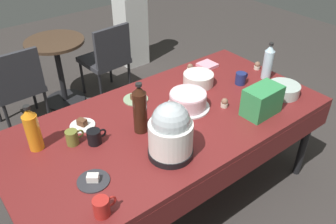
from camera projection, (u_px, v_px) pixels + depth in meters
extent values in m
plane|color=#383330|center=(168.00, 195.00, 2.78)|extent=(9.00, 9.00, 0.00)
cube|color=maroon|center=(168.00, 121.00, 2.36)|extent=(2.20, 1.10, 0.04)
cylinder|color=black|center=(305.00, 140.00, 2.79)|extent=(0.06, 0.06, 0.71)
cylinder|color=black|center=(7.00, 188.00, 2.36)|extent=(0.06, 0.06, 0.71)
cylinder|color=black|center=(221.00, 92.00, 3.40)|extent=(0.06, 0.06, 0.71)
cube|color=maroon|center=(224.00, 178.00, 2.07)|extent=(2.20, 0.01, 0.18)
cube|color=maroon|center=(126.00, 100.00, 2.78)|extent=(2.20, 0.01, 0.18)
cylinder|color=silver|center=(188.00, 107.00, 2.45)|extent=(0.31, 0.31, 0.01)
cylinder|color=beige|center=(188.00, 100.00, 2.42)|extent=(0.26, 0.26, 0.10)
cylinder|color=silver|center=(188.00, 94.00, 2.39)|extent=(0.25, 0.25, 0.01)
cylinder|color=black|center=(171.00, 152.00, 2.04)|extent=(0.27, 0.27, 0.04)
cylinder|color=white|center=(171.00, 137.00, 1.97)|extent=(0.26, 0.26, 0.18)
sphere|color=#B2BCC1|center=(171.00, 121.00, 1.91)|extent=(0.22, 0.22, 0.22)
cylinder|color=#B2C6BC|center=(284.00, 90.00, 2.58)|extent=(0.23, 0.23, 0.08)
cylinder|color=silver|center=(198.00, 79.00, 2.70)|extent=(0.23, 0.23, 0.09)
cylinder|color=white|center=(83.00, 125.00, 2.28)|extent=(0.17, 0.17, 0.01)
cube|color=brown|center=(82.00, 122.00, 2.26)|extent=(0.06, 0.07, 0.04)
cylinder|color=#2D2D33|center=(93.00, 181.00, 1.87)|extent=(0.18, 0.18, 0.01)
cube|color=white|center=(93.00, 178.00, 1.85)|extent=(0.08, 0.07, 0.04)
cylinder|color=#8CA87F|center=(136.00, 99.00, 2.54)|extent=(0.18, 0.18, 0.01)
cube|color=brown|center=(136.00, 96.00, 2.52)|extent=(0.07, 0.05, 0.04)
cylinder|color=beige|center=(257.00, 67.00, 2.93)|extent=(0.05, 0.05, 0.03)
sphere|color=brown|center=(257.00, 64.00, 2.91)|extent=(0.05, 0.05, 0.05)
cylinder|color=beige|center=(224.00, 105.00, 2.46)|extent=(0.05, 0.05, 0.03)
sphere|color=brown|center=(225.00, 101.00, 2.44)|extent=(0.05, 0.05, 0.05)
cylinder|color=beige|center=(190.00, 70.00, 2.90)|extent=(0.05, 0.05, 0.03)
sphere|color=brown|center=(190.00, 66.00, 2.88)|extent=(0.05, 0.05, 0.05)
cylinder|color=silver|center=(268.00, 65.00, 2.75)|extent=(0.08, 0.08, 0.23)
cone|color=silver|center=(271.00, 48.00, 2.67)|extent=(0.07, 0.07, 0.05)
cylinder|color=black|center=(271.00, 44.00, 2.65)|extent=(0.03, 0.03, 0.02)
cylinder|color=#33190F|center=(141.00, 113.00, 2.16)|extent=(0.09, 0.09, 0.28)
cone|color=#33190F|center=(139.00, 90.00, 2.07)|extent=(0.08, 0.08, 0.05)
cylinder|color=black|center=(139.00, 85.00, 2.05)|extent=(0.04, 0.04, 0.02)
cylinder|color=orange|center=(33.00, 132.00, 2.03)|extent=(0.09, 0.09, 0.23)
cone|color=orange|center=(28.00, 112.00, 1.95)|extent=(0.08, 0.08, 0.05)
cylinder|color=black|center=(26.00, 107.00, 1.93)|extent=(0.04, 0.04, 0.02)
cylinder|color=#B2231E|center=(101.00, 207.00, 1.66)|extent=(0.08, 0.08, 0.10)
torus|color=#B2231E|center=(111.00, 201.00, 1.69)|extent=(0.06, 0.01, 0.06)
cylinder|color=black|center=(94.00, 137.00, 2.11)|extent=(0.08, 0.08, 0.09)
torus|color=black|center=(102.00, 133.00, 2.13)|extent=(0.06, 0.01, 0.06)
cylinder|color=navy|center=(241.00, 78.00, 2.71)|extent=(0.08, 0.08, 0.09)
torus|color=navy|center=(245.00, 76.00, 2.73)|extent=(0.06, 0.01, 0.06)
cylinder|color=olive|center=(72.00, 138.00, 2.10)|extent=(0.07, 0.07, 0.09)
torus|color=olive|center=(79.00, 134.00, 2.13)|extent=(0.06, 0.01, 0.06)
cube|color=#338C4C|center=(262.00, 101.00, 2.34)|extent=(0.26, 0.17, 0.20)
cube|color=pink|center=(207.00, 65.00, 2.97)|extent=(0.14, 0.14, 0.02)
cube|color=#333338|center=(16.00, 87.00, 3.33)|extent=(0.45, 0.45, 0.05)
cube|color=#333338|center=(18.00, 74.00, 3.08)|extent=(0.42, 0.05, 0.40)
cylinder|color=black|center=(33.00, 93.00, 3.68)|extent=(0.03, 0.03, 0.40)
cylinder|color=black|center=(48.00, 108.00, 3.44)|extent=(0.03, 0.03, 0.40)
cylinder|color=black|center=(9.00, 123.00, 3.24)|extent=(0.03, 0.03, 0.40)
cube|color=#333338|center=(104.00, 60.00, 3.81)|extent=(0.47, 0.47, 0.05)
cube|color=#333338|center=(113.00, 46.00, 3.56)|extent=(0.42, 0.07, 0.40)
cylinder|color=black|center=(110.00, 67.00, 4.16)|extent=(0.03, 0.03, 0.40)
cylinder|color=black|center=(82.00, 78.00, 3.95)|extent=(0.03, 0.03, 0.40)
cylinder|color=black|center=(130.00, 79.00, 3.93)|extent=(0.03, 0.03, 0.40)
cylinder|color=black|center=(101.00, 90.00, 3.72)|extent=(0.03, 0.03, 0.40)
cylinder|color=#473323|center=(54.00, 42.00, 3.52)|extent=(0.60, 0.60, 0.03)
cylinder|color=black|center=(60.00, 72.00, 3.72)|extent=(0.06, 0.06, 0.67)
cylinder|color=black|center=(66.00, 100.00, 3.92)|extent=(0.44, 0.44, 0.02)
cube|color=silver|center=(131.00, 30.00, 4.47)|extent=(0.32, 0.32, 0.90)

